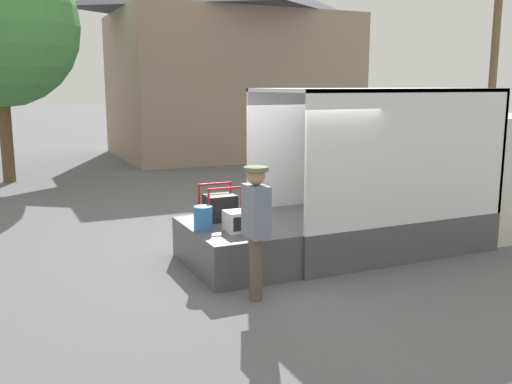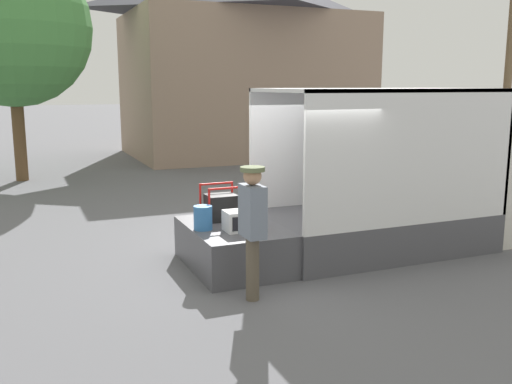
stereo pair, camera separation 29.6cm
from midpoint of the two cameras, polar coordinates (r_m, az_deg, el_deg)
The scene contains 10 objects.
ground_plane at distance 9.41m, azimuth 2.68°, elevation -6.95°, with size 160.00×160.00×0.00m, color slate.
box_truck at distance 11.12m, azimuth 19.40°, elevation 0.27°, with size 5.81×2.12×2.79m.
tailgate_deck at distance 9.05m, azimuth -1.31°, elevation -5.44°, with size 1.39×2.01×0.67m, color #4C4C51.
microwave at distance 8.63m, azimuth -0.36°, elevation -2.87°, with size 0.55×0.37×0.31m.
portable_generator at distance 9.30m, azimuth -2.49°, elevation -1.47°, with size 0.59×0.51×0.58m.
orange_bucket at distance 8.70m, azimuth -4.36°, elevation -2.59°, with size 0.28×0.28×0.37m.
worker_person at distance 7.47m, azimuth 0.78°, elevation -2.68°, with size 0.32×0.44×1.81m.
house_backdrop at distance 23.87m, azimuth -0.90°, elevation 13.08°, with size 9.52×6.71×7.56m.
utility_pole at distance 22.67m, azimuth 24.54°, elevation 14.25°, with size 1.80×0.28×8.94m.
street_tree at distance 18.46m, azimuth -22.87°, elevation 14.93°, with size 4.60×4.60×6.79m.
Camera 2 is at (-3.72, -8.16, 2.84)m, focal length 40.00 mm.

